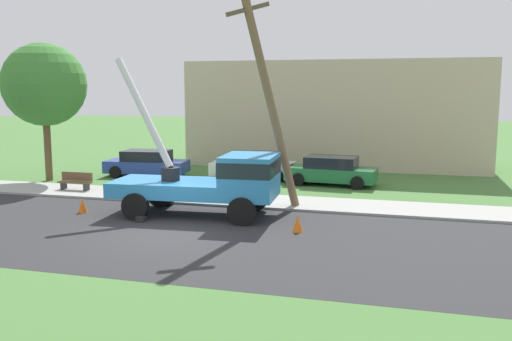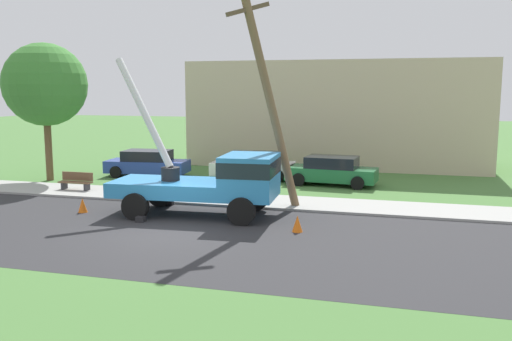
% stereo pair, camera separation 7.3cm
% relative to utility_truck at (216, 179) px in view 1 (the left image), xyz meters
% --- Properties ---
extents(ground_plane, '(120.00, 120.00, 0.00)m').
position_rel_utility_truck_xyz_m(ground_plane, '(-0.76, 9.13, -1.41)').
color(ground_plane, '#477538').
extents(road_asphalt, '(80.00, 8.79, 0.01)m').
position_rel_utility_truck_xyz_m(road_asphalt, '(-0.76, -2.87, -1.40)').
color(road_asphalt, '#2B2B2D').
rests_on(road_asphalt, ground).
extents(sidewalk_strip, '(80.00, 2.68, 0.10)m').
position_rel_utility_truck_xyz_m(sidewalk_strip, '(-0.76, 2.87, -1.36)').
color(sidewalk_strip, '#9E9E99').
rests_on(sidewalk_strip, ground).
extents(utility_truck, '(6.91, 3.21, 5.98)m').
position_rel_utility_truck_xyz_m(utility_truck, '(0.00, 0.00, 0.00)').
color(utility_truck, '#2D84C6').
rests_on(utility_truck, ground).
extents(leaning_utility_pole, '(2.44, 2.51, 8.73)m').
position_rel_utility_truck_xyz_m(leaning_utility_pole, '(1.68, 1.34, 3.07)').
color(leaning_utility_pole, brown).
rests_on(leaning_utility_pole, ground).
extents(traffic_cone_ahead, '(0.36, 0.36, 0.56)m').
position_rel_utility_truck_xyz_m(traffic_cone_ahead, '(3.40, -1.48, -1.13)').
color(traffic_cone_ahead, orange).
rests_on(traffic_cone_ahead, ground).
extents(traffic_cone_behind, '(0.36, 0.36, 0.56)m').
position_rel_utility_truck_xyz_m(traffic_cone_behind, '(-5.19, -0.83, -1.13)').
color(traffic_cone_behind, orange).
rests_on(traffic_cone_behind, ground).
extents(parked_sedan_blue, '(4.56, 2.30, 1.42)m').
position_rel_utility_truck_xyz_m(parked_sedan_blue, '(-6.85, 8.01, -0.70)').
color(parked_sedan_blue, '#263F99').
rests_on(parked_sedan_blue, ground).
extents(parked_sedan_white, '(4.54, 2.28, 1.42)m').
position_rel_utility_truck_xyz_m(parked_sedan_white, '(-1.06, 8.78, -0.70)').
color(parked_sedan_white, silver).
rests_on(parked_sedan_white, ground).
extents(parked_sedan_green, '(4.53, 2.25, 1.42)m').
position_rel_utility_truck_xyz_m(parked_sedan_green, '(3.23, 7.95, -0.70)').
color(parked_sedan_green, '#1E6638').
rests_on(parked_sedan_green, ground).
extents(park_bench, '(1.60, 0.45, 0.90)m').
position_rel_utility_truck_xyz_m(park_bench, '(-7.96, 2.93, -0.95)').
color(park_bench, brown).
rests_on(park_bench, ground).
extents(roadside_tree_near, '(4.23, 4.23, 7.07)m').
position_rel_utility_truck_xyz_m(roadside_tree_near, '(-11.16, 5.39, 3.53)').
color(roadside_tree_near, brown).
rests_on(roadside_tree_near, ground).
extents(lowrise_building_backdrop, '(18.00, 6.00, 6.40)m').
position_rel_utility_truck_xyz_m(lowrise_building_backdrop, '(2.48, 15.70, 1.79)').
color(lowrise_building_backdrop, '#C6B293').
rests_on(lowrise_building_backdrop, ground).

